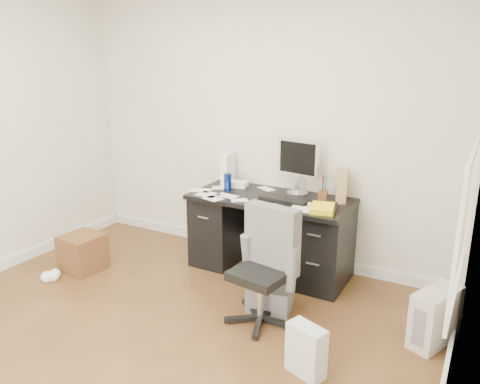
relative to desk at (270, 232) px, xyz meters
The scene contains 18 objects.
ground 1.73m from the desk, 100.29° to the right, with size 4.00×4.00×0.00m, color #472E17.
room_shell 2.07m from the desk, 99.37° to the right, with size 4.02×4.02×2.71m.
desk is the anchor object (origin of this frame).
loose_papers 0.41m from the desk, 165.47° to the right, with size 1.10×0.60×0.00m, color white, non-canonical shape.
lcd_monitor 0.68m from the desk, 47.48° to the left, with size 0.42×0.24×0.54m, color silver, non-canonical shape.
keyboard 0.40m from the desk, 16.80° to the right, with size 0.46×0.16×0.03m, color black.
computer_mouse 0.59m from the desk, 16.16° to the right, with size 0.05×0.05×0.05m, color silver.
travel_mug 0.63m from the desk, behind, with size 0.08×0.08×0.17m, color navy.
white_binder 0.78m from the desk, 162.05° to the left, with size 0.13×0.29×0.33m, color white.
magazine_file 0.80m from the desk, 18.43° to the left, with size 0.12×0.24×0.28m, color #A07F4D.
pen_cup 0.67m from the desk, 13.67° to the left, with size 0.10×0.10×0.23m, color #552D18, non-canonical shape.
yellow_book 0.70m from the desk, 15.71° to the right, with size 0.21×0.26×0.05m, color #FFF41B.
paper_remote 0.52m from the desk, 54.07° to the right, with size 0.27×0.21×0.02m, color white, non-canonical shape.
office_chair 0.93m from the desk, 69.08° to the right, with size 0.52×0.52×0.92m, color #4C4F4C, non-canonical shape.
pc_tower 1.65m from the desk, 18.22° to the right, with size 0.19×0.42×0.42m, color #AAA49A.
shopping_bag 1.57m from the desk, 55.82° to the right, with size 0.26×0.18×0.35m, color silver.
wicker_basket 1.83m from the desk, 151.84° to the right, with size 0.36×0.36×0.36m, color #4A2B16.
desk_printer 0.77m from the desk, 64.08° to the right, with size 0.35×0.29×0.21m, color slate.
Camera 1 is at (2.07, -2.14, 2.01)m, focal length 35.00 mm.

